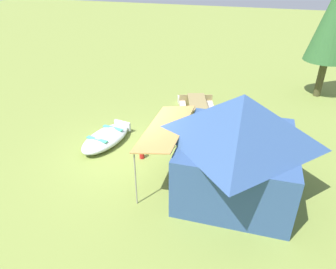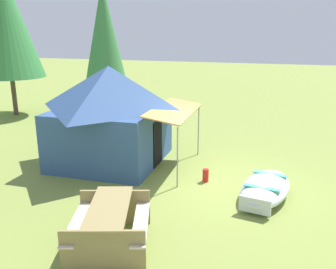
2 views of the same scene
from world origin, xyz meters
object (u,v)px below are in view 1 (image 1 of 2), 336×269
object	(u,v)px
canvas_cabin_tent	(238,144)
beached_rowboat	(106,138)
picnic_table	(197,108)
cooler_box	(184,100)
fuel_can	(142,153)
pine_tree_far_center	(336,17)

from	to	relation	value
canvas_cabin_tent	beached_rowboat	bearing A→B (deg)	-103.08
picnic_table	beached_rowboat	bearing A→B (deg)	-40.47
cooler_box	fuel_can	size ratio (longest dim) A/B	1.51
cooler_box	beached_rowboat	bearing A→B (deg)	-20.19
fuel_can	beached_rowboat	bearing A→B (deg)	-106.00
beached_rowboat	pine_tree_far_center	world-z (taller)	pine_tree_far_center
fuel_can	pine_tree_far_center	distance (m)	10.30
beached_rowboat	canvas_cabin_tent	size ratio (longest dim) A/B	0.57
beached_rowboat	pine_tree_far_center	distance (m)	10.93
fuel_can	pine_tree_far_center	world-z (taller)	pine_tree_far_center
pine_tree_far_center	canvas_cabin_tent	bearing A→B (deg)	-18.42
fuel_can	pine_tree_far_center	bearing A→B (deg)	142.92
canvas_cabin_tent	picnic_table	world-z (taller)	canvas_cabin_tent
pine_tree_far_center	cooler_box	bearing A→B (deg)	-63.12
fuel_can	pine_tree_far_center	size ratio (longest dim) A/B	0.06
pine_tree_far_center	fuel_can	bearing A→B (deg)	-37.08
cooler_box	pine_tree_far_center	size ratio (longest dim) A/B	0.10
picnic_table	fuel_can	size ratio (longest dim) A/B	5.96
beached_rowboat	canvas_cabin_tent	bearing A→B (deg)	76.92
canvas_cabin_tent	picnic_table	bearing A→B (deg)	-152.97
canvas_cabin_tent	cooler_box	bearing A→B (deg)	-150.87
cooler_box	picnic_table	bearing A→B (deg)	34.89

